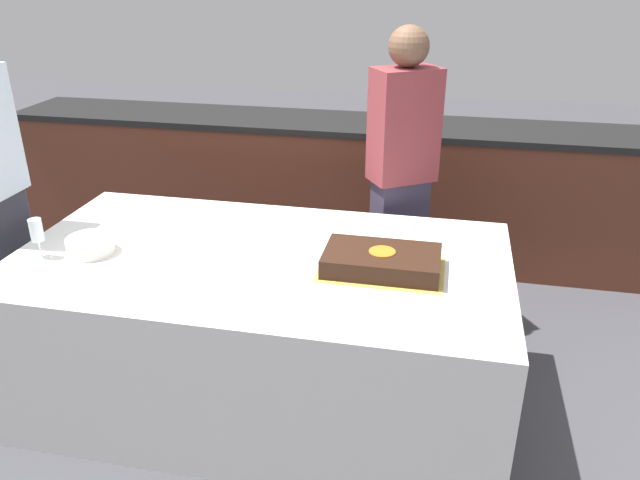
{
  "coord_description": "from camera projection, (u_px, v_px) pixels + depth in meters",
  "views": [
    {
      "loc": [
        0.75,
        -2.31,
        1.92
      ],
      "look_at": [
        0.26,
        0.0,
        0.83
      ],
      "focal_mm": 35.0,
      "sensor_mm": 36.0,
      "label": 1
    }
  ],
  "objects": [
    {
      "name": "cake",
      "position": [
        382.0,
        261.0,
        2.55
      ],
      "size": [
        0.51,
        0.32,
        0.09
      ],
      "color": "gold",
      "rests_on": "dining_table"
    },
    {
      "name": "plate_stack",
      "position": [
        91.0,
        245.0,
        2.71
      ],
      "size": [
        0.2,
        0.2,
        0.07
      ],
      "color": "white",
      "rests_on": "dining_table"
    },
    {
      "name": "person_cutting_cake",
      "position": [
        401.0,
        179.0,
        3.26
      ],
      "size": [
        0.38,
        0.35,
        1.61
      ],
      "rotation": [
        0.0,
        0.0,
        -2.56
      ],
      "color": "#383347",
      "rests_on": "ground_plane"
    },
    {
      "name": "back_counter",
      "position": [
        332.0,
        186.0,
        4.28
      ],
      "size": [
        4.4,
        0.58,
        0.92
      ],
      "color": "#5B2D1E",
      "rests_on": "ground_plane"
    },
    {
      "name": "dining_table",
      "position": [
        263.0,
        327.0,
        2.85
      ],
      "size": [
        2.13,
        1.17,
        0.73
      ],
      "color": "silver",
      "rests_on": "ground_plane"
    },
    {
      "name": "wine_glass",
      "position": [
        37.0,
        232.0,
        2.63
      ],
      "size": [
        0.07,
        0.07,
        0.18
      ],
      "color": "white",
      "rests_on": "dining_table"
    },
    {
      "name": "ground_plane",
      "position": [
        266.0,
        391.0,
        3.0
      ],
      "size": [
        14.0,
        14.0,
        0.0
      ],
      "primitive_type": "plane",
      "color": "#424247"
    },
    {
      "name": "side_plate_near_cake",
      "position": [
        405.0,
        239.0,
        2.84
      ],
      "size": [
        0.22,
        0.22,
        0.0
      ],
      "color": "white",
      "rests_on": "dining_table"
    }
  ]
}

